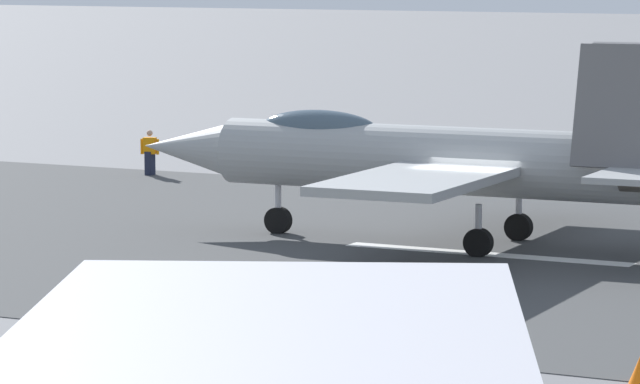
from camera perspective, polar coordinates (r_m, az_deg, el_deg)
The scene contains 4 objects.
ground_plane at distance 51.24m, azimuth 4.48°, elevation -1.83°, with size 400.00×400.00×0.00m, color slate.
runway_strip at distance 51.23m, azimuth 4.50°, elevation -1.82°, with size 240.00×26.00×0.02m.
fighter_jet at distance 52.50m, azimuth 3.51°, elevation 1.03°, with size 16.97×14.50×5.60m.
crew_person at distance 69.27m, azimuth -5.05°, elevation 1.16°, with size 0.69×0.36×1.64m.
Camera 1 is at (-19.17, 46.85, 7.89)m, focal length 108.27 mm.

